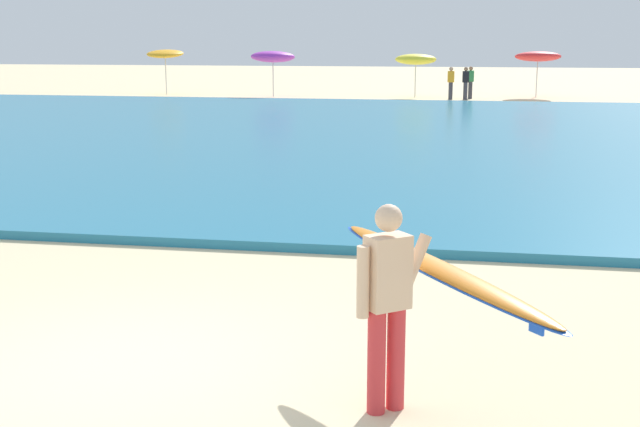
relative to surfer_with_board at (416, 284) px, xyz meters
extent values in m
plane|color=beige|center=(-2.76, 0.39, -1.04)|extent=(160.00, 160.00, 0.00)
cube|color=teal|center=(-2.76, 18.73, -0.97)|extent=(120.00, 28.00, 0.14)
cylinder|color=red|center=(-0.29, -0.23, -0.60)|extent=(0.15, 0.15, 0.88)
cylinder|color=red|center=(-0.14, -0.11, -0.60)|extent=(0.15, 0.15, 0.88)
cube|color=beige|center=(-0.22, -0.17, 0.14)|extent=(0.40, 0.38, 0.60)
sphere|color=beige|center=(-0.22, -0.17, 0.58)|extent=(0.22, 0.22, 0.22)
cylinder|color=beige|center=(-0.40, -0.31, 0.09)|extent=(0.10, 0.10, 0.58)
cylinder|color=beige|center=(-0.02, 0.01, 0.16)|extent=(0.30, 0.27, 0.51)
ellipsoid|color=orange|center=(0.19, 0.15, 0.09)|extent=(2.03, 2.43, 0.25)
ellipsoid|color=blue|center=(0.19, 0.15, 0.07)|extent=(2.12, 2.54, 0.21)
cube|color=blue|center=(0.91, -0.75, -0.03)|extent=(0.10, 0.12, 0.14)
cylinder|color=beige|center=(-15.64, 36.25, -0.01)|extent=(0.05, 0.05, 2.06)
ellipsoid|color=#F4A31E|center=(-15.64, 36.25, 1.08)|extent=(1.93, 1.95, 0.56)
cylinder|color=beige|center=(-9.66, 35.60, -0.08)|extent=(0.05, 0.05, 1.93)
ellipsoid|color=purple|center=(-9.66, 35.60, 0.97)|extent=(2.24, 2.27, 0.72)
cylinder|color=beige|center=(-2.49, 36.30, -0.13)|extent=(0.05, 0.05, 1.82)
ellipsoid|color=yellow|center=(-2.49, 36.30, 0.85)|extent=(2.06, 2.09, 0.67)
cylinder|color=beige|center=(3.53, 37.51, -0.06)|extent=(0.05, 0.05, 1.96)
ellipsoid|color=red|center=(3.53, 37.51, 0.99)|extent=(2.28, 2.32, 0.69)
cylinder|color=#383842|center=(0.02, 35.07, -0.62)|extent=(0.20, 0.20, 0.84)
cube|color=black|center=(0.02, 35.07, 0.07)|extent=(0.32, 0.20, 0.54)
sphere|color=#9E7051|center=(0.02, 35.07, 0.44)|extent=(0.20, 0.20, 0.20)
cylinder|color=#383842|center=(0.25, 35.86, -0.62)|extent=(0.20, 0.20, 0.84)
cube|color=#338C4C|center=(0.25, 35.86, 0.07)|extent=(0.32, 0.20, 0.54)
sphere|color=#9E7051|center=(0.25, 35.86, 0.44)|extent=(0.20, 0.20, 0.20)
cylinder|color=#383842|center=(-0.68, 35.08, -0.62)|extent=(0.20, 0.20, 0.84)
cube|color=orange|center=(-0.68, 35.08, 0.07)|extent=(0.32, 0.20, 0.54)
sphere|color=tan|center=(-0.68, 35.08, 0.44)|extent=(0.20, 0.20, 0.20)
camera|label=1|loc=(0.40, -6.61, 1.97)|focal=47.23mm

